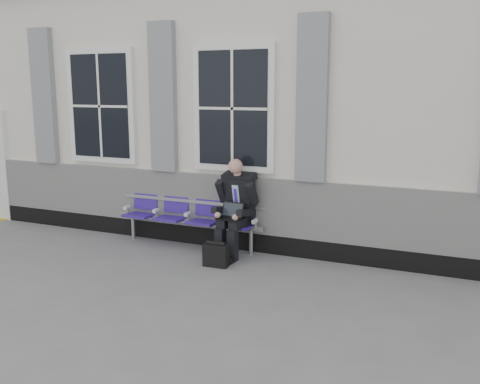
% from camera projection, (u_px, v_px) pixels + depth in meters
% --- Properties ---
extents(ground, '(70.00, 70.00, 0.00)m').
position_uv_depth(ground, '(169.00, 274.00, 7.49)').
color(ground, slate).
rests_on(ground, ground).
extents(station_building, '(14.40, 4.40, 4.49)m').
position_uv_depth(station_building, '(259.00, 106.00, 10.19)').
color(station_building, silver).
rests_on(station_building, ground).
extents(bench, '(2.60, 0.47, 0.91)m').
position_uv_depth(bench, '(190.00, 213.00, 8.73)').
color(bench, '#9EA0A3').
rests_on(bench, ground).
extents(businessman, '(0.64, 0.85, 1.51)m').
position_uv_depth(businessman, '(236.00, 204.00, 8.20)').
color(businessman, black).
rests_on(businessman, ground).
extents(briefcase, '(0.37, 0.17, 0.38)m').
position_uv_depth(briefcase, '(216.00, 255.00, 7.77)').
color(briefcase, black).
rests_on(briefcase, ground).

